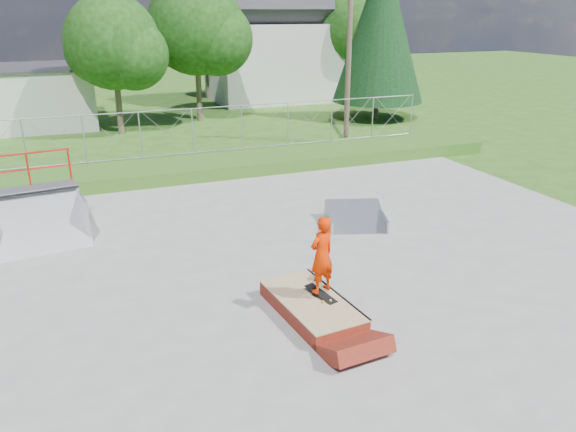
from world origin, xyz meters
name	(u,v)px	position (x,y,z in m)	size (l,w,h in m)	color
ground	(295,275)	(0.00, 0.00, 0.00)	(120.00, 120.00, 0.00)	#2D5518
concrete_pad	(295,274)	(0.00, 0.00, 0.02)	(20.00, 16.00, 0.04)	gray
grass_berm	(200,166)	(0.00, 9.50, 0.25)	(24.00, 3.00, 0.50)	#2D5518
grind_box	(311,307)	(-0.40, -1.84, 0.18)	(1.42, 2.58, 0.37)	maroon
quarter_pipe	(36,203)	(-5.52, 4.19, 1.14)	(2.28, 1.93, 2.28)	#ADAFB5
flat_bank_ramp	(356,217)	(2.84, 2.33, 0.25)	(1.61, 1.72, 0.49)	#ADAFB5
skateboard	(321,294)	(-0.17, -1.80, 0.41)	(0.22, 0.80, 0.02)	black
skater	(322,258)	(-0.17, -1.80, 1.22)	(0.58, 0.38, 1.60)	#EA2A00
chain_link_fence	(193,131)	(0.00, 10.50, 1.40)	(20.00, 0.06, 1.80)	#93969A
gable_house	(272,42)	(9.00, 26.00, 3.84)	(8.40, 6.08, 8.94)	beige
utility_pole	(349,54)	(7.50, 12.00, 4.00)	(0.24, 0.24, 8.00)	brown
tree_left_near	(119,46)	(-1.75, 17.83, 4.24)	(4.76, 4.48, 6.65)	brown
tree_center	(202,30)	(2.78, 19.81, 4.85)	(5.44, 5.12, 7.60)	brown
tree_right_far	(357,31)	(14.27, 23.82, 4.54)	(5.10, 4.80, 7.12)	brown
tree_back_mid	(210,45)	(5.21, 27.86, 3.63)	(4.08, 3.84, 5.70)	brown
conifer_tree	(381,26)	(12.00, 17.00, 5.05)	(5.04, 5.04, 9.10)	brown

